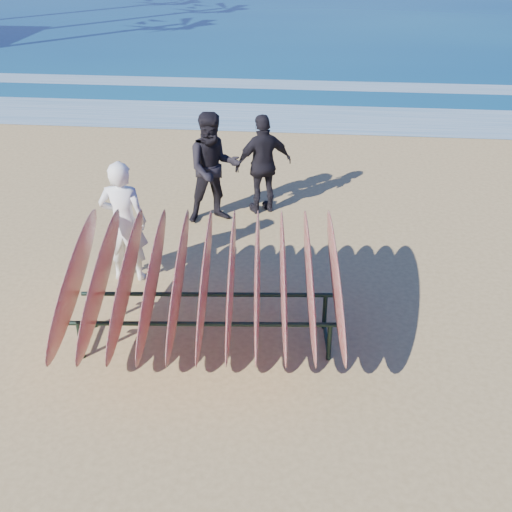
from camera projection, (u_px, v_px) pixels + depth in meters
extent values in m
plane|color=tan|center=(249.00, 356.00, 7.77)|extent=(120.00, 120.00, 0.00)
plane|color=white|center=(291.00, 118.00, 16.50)|extent=(160.00, 160.00, 0.00)
plane|color=white|center=(297.00, 85.00, 19.55)|extent=(160.00, 160.00, 0.00)
cylinder|color=black|center=(81.00, 340.00, 7.63)|extent=(0.06, 0.06, 0.50)
cylinder|color=black|center=(329.00, 342.00, 7.60)|extent=(0.06, 0.06, 0.50)
cylinder|color=black|center=(93.00, 310.00, 8.20)|extent=(0.06, 0.06, 0.50)
cylinder|color=black|center=(325.00, 312.00, 8.17)|extent=(0.06, 0.06, 0.50)
cylinder|color=black|center=(204.00, 324.00, 7.49)|extent=(3.19, 0.34, 0.06)
cylinder|color=black|center=(208.00, 294.00, 8.06)|extent=(3.19, 0.34, 0.06)
cylinder|color=black|center=(89.00, 336.00, 8.00)|extent=(0.10, 0.65, 0.04)
cylinder|color=black|center=(326.00, 338.00, 7.97)|extent=(0.10, 0.65, 0.04)
ellipsoid|color=maroon|center=(74.00, 278.00, 7.59)|extent=(0.31, 2.69, 1.11)
ellipsoid|color=maroon|center=(100.00, 278.00, 7.59)|extent=(0.31, 2.69, 1.11)
ellipsoid|color=maroon|center=(126.00, 278.00, 7.59)|extent=(0.31, 2.69, 1.11)
ellipsoid|color=maroon|center=(153.00, 279.00, 7.58)|extent=(0.31, 2.69, 1.11)
ellipsoid|color=maroon|center=(179.00, 279.00, 7.58)|extent=(0.31, 2.69, 1.11)
ellipsoid|color=maroon|center=(205.00, 279.00, 7.58)|extent=(0.31, 2.69, 1.11)
ellipsoid|color=maroon|center=(231.00, 279.00, 7.58)|extent=(0.31, 2.69, 1.11)
ellipsoid|color=maroon|center=(257.00, 279.00, 7.57)|extent=(0.31, 2.69, 1.11)
ellipsoid|color=maroon|center=(283.00, 279.00, 7.57)|extent=(0.31, 2.69, 1.11)
ellipsoid|color=maroon|center=(310.00, 280.00, 7.57)|extent=(0.31, 2.69, 1.11)
ellipsoid|color=maroon|center=(336.00, 280.00, 7.56)|extent=(0.31, 2.69, 1.11)
imported|color=white|center=(124.00, 222.00, 8.99)|extent=(0.67, 0.45, 1.80)
imported|color=black|center=(213.00, 168.00, 10.70)|extent=(1.12, 1.00, 1.90)
imported|color=black|center=(264.00, 164.00, 11.06)|extent=(1.11, 0.86, 1.76)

